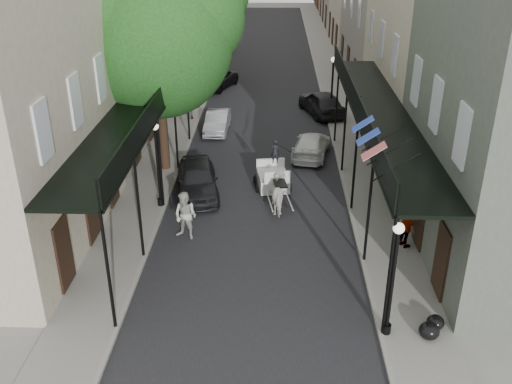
# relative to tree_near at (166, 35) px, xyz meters

# --- Properties ---
(ground) EXTENTS (140.00, 140.00, 0.00)m
(ground) POSITION_rel_tree_near_xyz_m (4.20, -10.18, -6.49)
(ground) COLOR gray
(ground) RESTS_ON ground
(road) EXTENTS (8.00, 90.00, 0.01)m
(road) POSITION_rel_tree_near_xyz_m (4.20, 9.82, -6.48)
(road) COLOR black
(road) RESTS_ON ground
(sidewalk_left) EXTENTS (2.20, 90.00, 0.12)m
(sidewalk_left) POSITION_rel_tree_near_xyz_m (-0.80, 9.82, -6.43)
(sidewalk_left) COLOR gray
(sidewalk_left) RESTS_ON ground
(sidewalk_right) EXTENTS (2.20, 90.00, 0.12)m
(sidewalk_right) POSITION_rel_tree_near_xyz_m (9.20, 9.82, -6.43)
(sidewalk_right) COLOR gray
(sidewalk_right) RESTS_ON ground
(building_row_left) EXTENTS (5.00, 80.00, 10.50)m
(building_row_left) POSITION_rel_tree_near_xyz_m (-4.40, 19.82, -1.24)
(building_row_left) COLOR #C1B69A
(building_row_left) RESTS_ON ground
(building_row_right) EXTENTS (5.00, 80.00, 10.50)m
(building_row_right) POSITION_rel_tree_near_xyz_m (12.80, 19.82, -1.24)
(building_row_right) COLOR gray
(building_row_right) RESTS_ON ground
(gallery_left) EXTENTS (2.20, 18.05, 4.88)m
(gallery_left) POSITION_rel_tree_near_xyz_m (-0.59, -3.20, -2.44)
(gallery_left) COLOR black
(gallery_left) RESTS_ON sidewalk_left
(gallery_right) EXTENTS (2.20, 18.05, 4.88)m
(gallery_right) POSITION_rel_tree_near_xyz_m (8.99, -3.20, -2.44)
(gallery_right) COLOR black
(gallery_right) RESTS_ON sidewalk_right
(tree_near) EXTENTS (7.31, 6.80, 9.63)m
(tree_near) POSITION_rel_tree_near_xyz_m (0.00, 0.00, 0.00)
(tree_near) COLOR #382619
(tree_near) RESTS_ON sidewalk_left
(tree_far) EXTENTS (6.45, 6.00, 8.61)m
(tree_far) POSITION_rel_tree_near_xyz_m (-0.05, 14.00, -0.65)
(tree_far) COLOR #382619
(tree_far) RESTS_ON sidewalk_left
(lamppost_right_near) EXTENTS (0.32, 0.32, 3.71)m
(lamppost_right_near) POSITION_rel_tree_near_xyz_m (8.30, -12.18, -4.44)
(lamppost_right_near) COLOR black
(lamppost_right_near) RESTS_ON sidewalk_right
(lamppost_left) EXTENTS (0.32, 0.32, 3.71)m
(lamppost_left) POSITION_rel_tree_near_xyz_m (0.10, -4.18, -4.44)
(lamppost_left) COLOR black
(lamppost_left) RESTS_ON sidewalk_left
(lamppost_right_far) EXTENTS (0.32, 0.32, 3.71)m
(lamppost_right_far) POSITION_rel_tree_near_xyz_m (8.30, 7.82, -4.44)
(lamppost_right_far) COLOR black
(lamppost_right_far) RESTS_ON sidewalk_right
(horse) EXTENTS (1.11, 1.94, 1.55)m
(horse) POSITION_rel_tree_near_xyz_m (5.18, -4.18, -5.72)
(horse) COLOR white
(horse) RESTS_ON ground
(carriage) EXTENTS (1.79, 2.45, 2.58)m
(carriage) POSITION_rel_tree_near_xyz_m (4.80, -1.80, -5.48)
(carriage) COLOR black
(carriage) RESTS_ON ground
(pedestrian_walking) EXTENTS (1.14, 1.03, 1.92)m
(pedestrian_walking) POSITION_rel_tree_near_xyz_m (1.56, -6.67, -5.53)
(pedestrian_walking) COLOR #B2B2A8
(pedestrian_walking) RESTS_ON ground
(pedestrian_sidewalk_left) EXTENTS (1.24, 0.77, 1.86)m
(pedestrian_sidewalk_left) POSITION_rel_tree_near_xyz_m (-0.24, 7.34, -5.44)
(pedestrian_sidewalk_left) COLOR gray
(pedestrian_sidewalk_left) RESTS_ON sidewalk_left
(pedestrian_sidewalk_right) EXTENTS (0.79, 1.08, 1.71)m
(pedestrian_sidewalk_right) POSITION_rel_tree_near_xyz_m (9.81, -7.23, -5.52)
(pedestrian_sidewalk_right) COLOR gray
(pedestrian_sidewalk_right) RESTS_ON sidewalk_right
(car_left_near) EXTENTS (2.46, 4.54, 1.47)m
(car_left_near) POSITION_rel_tree_near_xyz_m (1.51, -2.80, -5.76)
(car_left_near) COLOR black
(car_left_near) RESTS_ON ground
(car_left_mid) EXTENTS (1.32, 3.59, 1.17)m
(car_left_mid) POSITION_rel_tree_near_xyz_m (1.60, 5.44, -5.90)
(car_left_mid) COLOR #A2A3A8
(car_left_mid) RESTS_ON ground
(car_left_far) EXTENTS (3.32, 4.70, 1.19)m
(car_left_far) POSITION_rel_tree_near_xyz_m (0.60, 14.52, -5.89)
(car_left_far) COLOR black
(car_left_far) RESTS_ON ground
(car_right_near) EXTENTS (2.38, 4.30, 1.18)m
(car_right_near) POSITION_rel_tree_near_xyz_m (6.80, 1.89, -5.90)
(car_right_near) COLOR white
(car_right_near) RESTS_ON ground
(car_right_far) EXTENTS (3.05, 4.79, 1.52)m
(car_right_far) POSITION_rel_tree_near_xyz_m (7.80, 8.82, -5.73)
(car_right_far) COLOR black
(car_right_far) RESTS_ON ground
(trash_bags) EXTENTS (0.87, 1.02, 0.52)m
(trash_bags) POSITION_rel_tree_near_xyz_m (9.61, -12.20, -6.13)
(trash_bags) COLOR black
(trash_bags) RESTS_ON sidewalk_right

